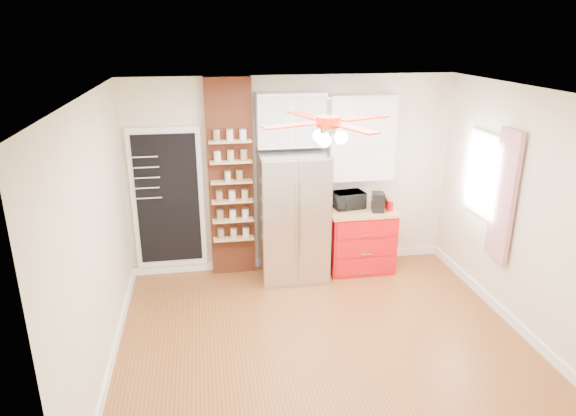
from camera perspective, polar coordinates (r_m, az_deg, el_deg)
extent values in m
plane|color=brown|center=(5.89, 3.91, -14.42)|extent=(4.50, 4.50, 0.00)
plane|color=white|center=(4.94, 4.64, 12.64)|extent=(4.50, 4.50, 0.00)
cube|color=beige|center=(7.12, 0.44, 3.70)|extent=(4.50, 0.02, 2.70)
cube|color=beige|center=(3.57, 12.06, -13.74)|extent=(4.50, 0.02, 2.70)
cube|color=beige|center=(5.23, -20.50, -3.49)|extent=(0.02, 4.00, 2.70)
cube|color=beige|center=(6.18, 24.96, -0.64)|extent=(0.02, 4.00, 2.70)
cube|color=white|center=(7.08, -13.19, 0.97)|extent=(0.95, 0.04, 1.95)
cube|color=black|center=(7.06, -13.20, 0.90)|extent=(0.82, 0.02, 1.78)
cube|color=brown|center=(6.95, -6.37, 3.18)|extent=(0.60, 0.16, 2.70)
cube|color=silver|center=(6.91, 0.56, -0.93)|extent=(0.90, 0.70, 1.75)
cube|color=white|center=(6.77, 0.30, 9.82)|extent=(0.90, 0.35, 0.70)
cube|color=red|center=(7.35, 7.96, -3.61)|extent=(0.90, 0.60, 0.86)
cube|color=#DEAC60|center=(7.18, 8.13, -0.30)|extent=(0.94, 0.64, 0.04)
cube|color=white|center=(7.07, 8.09, 7.77)|extent=(0.90, 0.30, 1.15)
cube|color=white|center=(6.83, 20.94, 3.46)|extent=(0.04, 0.75, 1.05)
cube|color=#B01725|center=(6.39, 22.86, 1.22)|extent=(0.06, 0.40, 1.55)
cylinder|color=silver|center=(4.96, 4.59, 10.92)|extent=(0.05, 0.05, 0.20)
cylinder|color=#B8220B|center=(4.97, 4.55, 9.55)|extent=(0.24, 0.24, 0.10)
sphere|color=white|center=(5.00, 4.50, 7.75)|extent=(0.13, 0.13, 0.13)
imported|color=black|center=(7.18, 6.75, 0.90)|extent=(0.46, 0.35, 0.23)
cube|color=black|center=(7.11, 9.97, 0.66)|extent=(0.20, 0.24, 0.26)
cylinder|color=#B2090C|center=(7.17, 11.25, 0.25)|extent=(0.12, 0.12, 0.14)
cylinder|color=#AD0A09|center=(7.29, 10.90, 0.59)|extent=(0.10, 0.10, 0.14)
cylinder|color=beige|center=(6.77, -6.73, 3.49)|extent=(0.10, 0.10, 0.13)
cylinder|color=olive|center=(6.79, -5.42, 3.57)|extent=(0.10, 0.10, 0.13)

